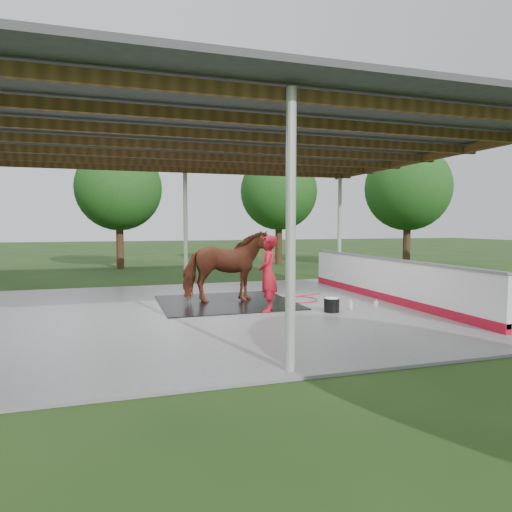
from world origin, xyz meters
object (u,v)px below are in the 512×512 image
object	(u,v)px
horse	(226,266)
wash_bucket	(332,305)
dasher_board	(385,280)
handler	(268,274)

from	to	relation	value
horse	wash_bucket	xyz separation A→B (m)	(2.03, -1.94, -0.78)
dasher_board	wash_bucket	bearing A→B (deg)	-153.98
dasher_board	horse	size ratio (longest dim) A/B	3.65
horse	handler	world-z (taller)	horse
horse	wash_bucket	distance (m)	2.92
horse	handler	xyz separation A→B (m)	(0.64, -1.45, -0.06)
horse	handler	bearing A→B (deg)	-156.16
dasher_board	handler	size ratio (longest dim) A/B	4.50
dasher_board	handler	bearing A→B (deg)	-171.27
dasher_board	horse	world-z (taller)	horse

